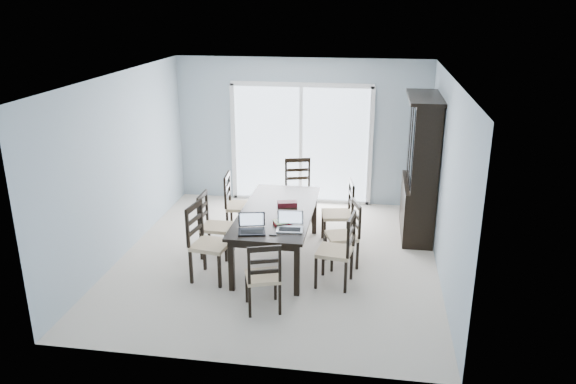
% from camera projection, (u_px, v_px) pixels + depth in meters
% --- Properties ---
extents(floor, '(5.00, 5.00, 0.00)m').
position_uv_depth(floor, '(278.00, 258.00, 8.11)').
color(floor, beige).
rests_on(floor, ground).
extents(ceiling, '(5.00, 5.00, 0.00)m').
position_uv_depth(ceiling, '(276.00, 77.00, 7.25)').
color(ceiling, white).
rests_on(ceiling, back_wall).
extents(back_wall, '(4.50, 0.02, 2.60)m').
position_uv_depth(back_wall, '(301.00, 132.00, 10.01)').
color(back_wall, '#9BADB9').
rests_on(back_wall, floor).
extents(wall_left, '(0.02, 5.00, 2.60)m').
position_uv_depth(wall_left, '(122.00, 165.00, 8.01)').
color(wall_left, '#9BADB9').
rests_on(wall_left, floor).
extents(wall_right, '(0.02, 5.00, 2.60)m').
position_uv_depth(wall_right, '(446.00, 180.00, 7.35)').
color(wall_right, '#9BADB9').
rests_on(wall_right, floor).
extents(balcony, '(4.50, 2.00, 0.10)m').
position_uv_depth(balcony, '(307.00, 186.00, 11.39)').
color(balcony, gray).
rests_on(balcony, ground).
extents(railing, '(4.50, 0.06, 1.10)m').
position_uv_depth(railing, '(313.00, 145.00, 12.13)').
color(railing, '#99999E').
rests_on(railing, balcony).
extents(dining_table, '(1.00, 2.20, 0.75)m').
position_uv_depth(dining_table, '(277.00, 215.00, 7.89)').
color(dining_table, black).
rests_on(dining_table, floor).
extents(china_hutch, '(0.50, 1.38, 2.20)m').
position_uv_depth(china_hutch, '(421.00, 169.00, 8.63)').
color(china_hutch, black).
rests_on(china_hutch, floor).
extents(sliding_door, '(2.52, 0.05, 2.18)m').
position_uv_depth(sliding_door, '(301.00, 144.00, 10.06)').
color(sliding_door, silver).
rests_on(sliding_door, floor).
extents(chair_left_near, '(0.53, 0.51, 1.20)m').
position_uv_depth(chair_left_near, '(203.00, 234.00, 7.35)').
color(chair_left_near, black).
rests_on(chair_left_near, floor).
extents(chair_left_mid, '(0.43, 0.42, 1.08)m').
position_uv_depth(chair_left_mid, '(210.00, 218.00, 8.05)').
color(chair_left_mid, black).
rests_on(chair_left_mid, floor).
extents(chair_left_far, '(0.48, 0.47, 1.15)m').
position_uv_depth(chair_left_far, '(235.00, 198.00, 8.76)').
color(chair_left_far, black).
rests_on(chair_left_far, floor).
extents(chair_right_near, '(0.50, 0.49, 1.14)m').
position_uv_depth(chair_right_near, '(342.00, 243.00, 7.17)').
color(chair_right_near, black).
rests_on(chair_right_near, floor).
extents(chair_right_mid, '(0.52, 0.51, 1.06)m').
position_uv_depth(chair_right_mid, '(348.00, 227.00, 7.76)').
color(chair_right_mid, black).
rests_on(chair_right_mid, floor).
extents(chair_right_far, '(0.51, 0.50, 1.15)m').
position_uv_depth(chair_right_far, '(344.00, 206.00, 8.42)').
color(chair_right_far, black).
rests_on(chair_right_far, floor).
extents(chair_end_near, '(0.50, 0.51, 1.05)m').
position_uv_depth(chair_end_near, '(263.00, 270.00, 6.54)').
color(chair_end_near, black).
rests_on(chair_end_near, floor).
extents(chair_end_far, '(0.55, 0.56, 1.17)m').
position_uv_depth(chair_end_far, '(298.00, 182.00, 9.46)').
color(chair_end_far, black).
rests_on(chair_end_far, floor).
extents(laptop_dark, '(0.38, 0.31, 0.23)m').
position_uv_depth(laptop_dark, '(252.00, 228.00, 7.09)').
color(laptop_dark, black).
rests_on(laptop_dark, dining_table).
extents(laptop_silver, '(0.36, 0.26, 0.23)m').
position_uv_depth(laptop_silver, '(290.00, 226.00, 7.16)').
color(laptop_silver, silver).
rests_on(laptop_silver, dining_table).
extents(book_stack, '(0.30, 0.28, 0.04)m').
position_uv_depth(book_stack, '(282.00, 222.00, 7.38)').
color(book_stack, maroon).
rests_on(book_stack, dining_table).
extents(cell_phone, '(0.10, 0.05, 0.01)m').
position_uv_depth(cell_phone, '(273.00, 235.00, 7.03)').
color(cell_phone, black).
rests_on(cell_phone, dining_table).
extents(game_box, '(0.30, 0.20, 0.07)m').
position_uv_depth(game_box, '(287.00, 204.00, 7.99)').
color(game_box, '#470E12').
rests_on(game_box, dining_table).
extents(hot_tub, '(1.82, 1.65, 0.89)m').
position_uv_depth(hot_tub, '(265.00, 162.00, 11.25)').
color(hot_tub, brown).
rests_on(hot_tub, balcony).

